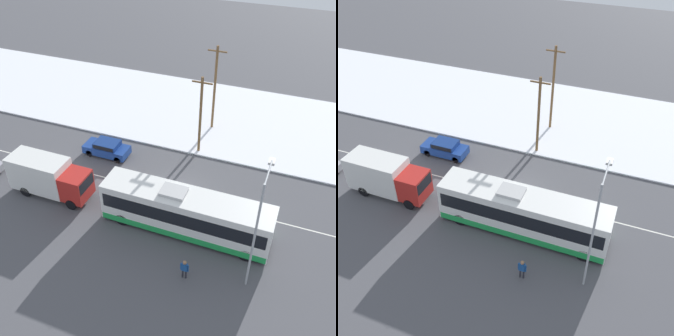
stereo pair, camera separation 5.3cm
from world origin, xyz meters
TOP-DOWN VIEW (x-y plane):
  - ground_plane at (0.00, 0.00)m, footprint 120.00×120.00m
  - snow_lot at (0.00, 13.68)m, footprint 80.00×15.30m
  - lane_marking_center at (0.00, 0.00)m, footprint 60.00×0.12m
  - city_bus at (1.93, -3.29)m, footprint 12.23×2.57m
  - box_truck at (-9.51, -3.37)m, footprint 6.62×2.30m
  - sedan_car at (-7.92, 3.10)m, footprint 4.17×1.80m
  - pedestrian_at_stop at (3.29, -7.30)m, footprint 0.57×0.25m
  - streetlamp at (7.10, -5.82)m, footprint 0.36×2.80m
  - utility_pole_roadside at (-0.27, 6.71)m, footprint 1.80×0.24m
  - utility_pole_snowlot at (-0.31, 11.23)m, footprint 1.80×0.24m

SIDE VIEW (x-z plane):
  - ground_plane at x=0.00m, z-range 0.00..0.00m
  - lane_marking_center at x=0.00m, z-range 0.00..0.00m
  - snow_lot at x=0.00m, z-range 0.00..0.12m
  - sedan_car at x=-7.92m, z-range 0.07..1.50m
  - pedestrian_at_stop at x=3.29m, z-range 0.18..1.77m
  - city_bus at x=1.93m, z-range -0.04..3.47m
  - box_truck at x=-9.51m, z-range 0.15..3.40m
  - utility_pole_roadside at x=-0.27m, z-range 0.18..7.61m
  - utility_pole_snowlot at x=-0.31m, z-range 0.19..8.72m
  - streetlamp at x=7.10m, z-range 1.04..9.25m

